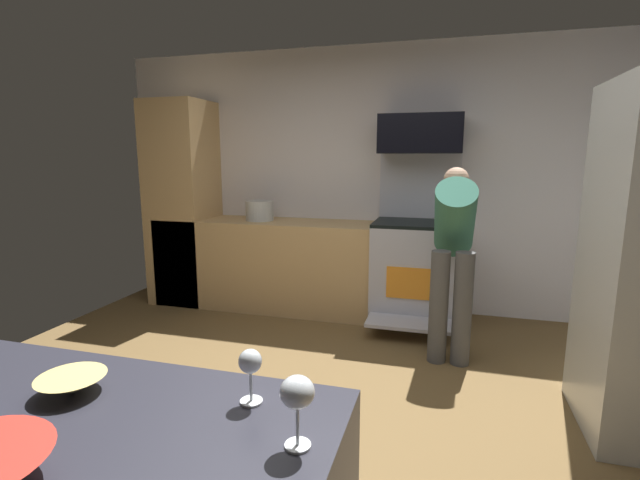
{
  "coord_description": "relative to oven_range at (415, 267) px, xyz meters",
  "views": [
    {
      "loc": [
        0.79,
        -2.25,
        1.54
      ],
      "look_at": [
        0.08,
        0.3,
        1.05
      ],
      "focal_mm": 25.45,
      "sensor_mm": 36.0,
      "label": 1
    }
  ],
  "objects": [
    {
      "name": "microwave",
      "position": [
        0.0,
        0.09,
        1.23
      ],
      "size": [
        0.74,
        0.38,
        0.35
      ],
      "primitive_type": "cube",
      "color": "black",
      "rests_on": "oven_range"
    },
    {
      "name": "wall_back",
      "position": [
        -0.53,
        0.37,
        0.79
      ],
      "size": [
        5.2,
        0.12,
        2.6
      ],
      "primitive_type": "cube",
      "color": "silver",
      "rests_on": "ground"
    },
    {
      "name": "wine_glass_extra",
      "position": [
        -0.21,
        -3.21,
        0.49
      ],
      "size": [
        0.06,
        0.06,
        0.15
      ],
      "color": "silver",
      "rests_on": "counter_island"
    },
    {
      "name": "stock_pot",
      "position": [
        -1.56,
        0.01,
        0.49
      ],
      "size": [
        0.28,
        0.28,
        0.2
      ],
      "primitive_type": "cylinder",
      "color": "silver",
      "rests_on": "lower_cabinet_run"
    },
    {
      "name": "cabinet_column",
      "position": [
        -2.43,
        0.01,
        0.54
      ],
      "size": [
        0.6,
        0.6,
        2.1
      ],
      "primitive_type": "cube",
      "color": "tan",
      "rests_on": "ground"
    },
    {
      "name": "wine_glass_far",
      "position": [
        -0.04,
        -3.35,
        0.51
      ],
      "size": [
        0.08,
        0.08,
        0.17
      ],
      "color": "silver",
      "rests_on": "counter_island"
    },
    {
      "name": "oven_range",
      "position": [
        0.0,
        0.0,
        0.0
      ],
      "size": [
        0.76,
        0.95,
        1.57
      ],
      "color": "#B8B9C6",
      "rests_on": "ground"
    },
    {
      "name": "person_cook",
      "position": [
        0.32,
        -0.7,
        0.36
      ],
      "size": [
        0.31,
        0.66,
        1.46
      ],
      "color": "#4D4D4D",
      "rests_on": "ground"
    },
    {
      "name": "lower_cabinet_run",
      "position": [
        -1.43,
        0.01,
        -0.06
      ],
      "size": [
        2.4,
        0.6,
        0.9
      ],
      "primitive_type": "cube",
      "color": "tan",
      "rests_on": "ground"
    },
    {
      "name": "ground_plane",
      "position": [
        -0.53,
        -1.97,
        -0.52
      ],
      "size": [
        5.2,
        4.8,
        0.02
      ],
      "primitive_type": "cube",
      "color": "brown"
    },
    {
      "name": "mixing_bowl_prep",
      "position": [
        -0.7,
        -3.3,
        0.41
      ],
      "size": [
        0.18,
        0.18,
        0.05
      ],
      "primitive_type": "cone",
      "rotation": [
        3.14,
        0.0,
        0.0
      ],
      "color": "#DCC56E",
      "rests_on": "counter_island"
    }
  ]
}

